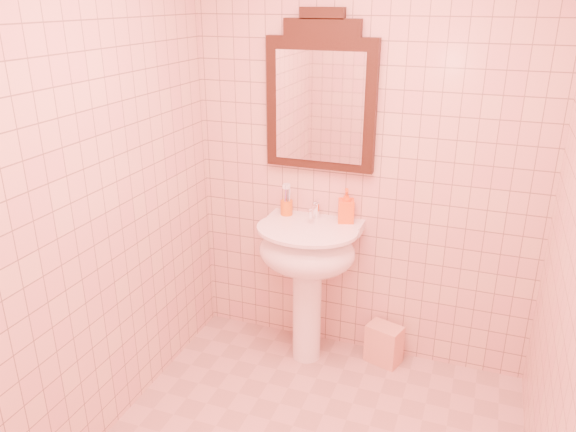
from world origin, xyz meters
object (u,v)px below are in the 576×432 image
at_px(pedestal_sink, 307,260).
at_px(toothbrush_cup, 287,207).
at_px(soap_dispenser, 346,206).
at_px(towel, 384,344).
at_px(mirror, 321,98).

relative_size(pedestal_sink, toothbrush_cup, 5.19).
relative_size(soap_dispenser, towel, 0.81).
distance_m(toothbrush_cup, soap_dispenser, 0.36).
distance_m(pedestal_sink, mirror, 0.92).
distance_m(toothbrush_cup, towel, 1.01).
xyz_separation_m(pedestal_sink, toothbrush_cup, (-0.18, 0.14, 0.25)).
bearing_deg(pedestal_sink, towel, 14.42).
distance_m(mirror, towel, 1.51).
distance_m(pedestal_sink, toothbrush_cup, 0.34).
relative_size(pedestal_sink, mirror, 1.00).
distance_m(pedestal_sink, towel, 0.72).
bearing_deg(towel, soap_dispenser, 171.74).
bearing_deg(mirror, soap_dispenser, -13.83).
relative_size(mirror, soap_dispenser, 4.39).
bearing_deg(towel, pedestal_sink, -165.58).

